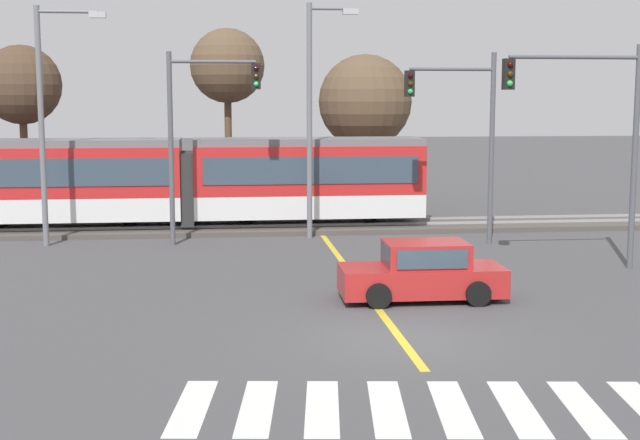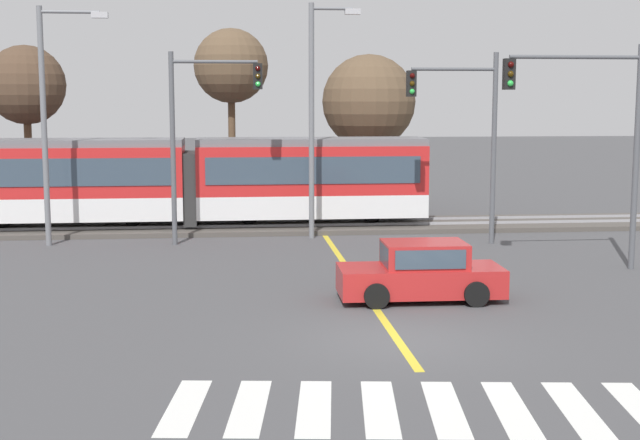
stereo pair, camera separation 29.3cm
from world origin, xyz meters
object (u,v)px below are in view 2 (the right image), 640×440
at_px(street_lamp_west, 50,110).
at_px(bare_tree_far_west, 26,86).
at_px(light_rail_tram, 191,178).
at_px(street_lamp_centre, 316,108).
at_px(bare_tree_east, 369,102).
at_px(traffic_light_mid_right, 594,121).
at_px(traffic_light_far_left, 201,119).
at_px(sedan_crossing, 421,273).
at_px(bare_tree_west, 231,67).
at_px(traffic_light_far_right, 467,122).

height_order(street_lamp_west, bare_tree_far_west, street_lamp_west).
bearing_deg(street_lamp_west, light_rail_tram, 35.08).
xyz_separation_m(light_rail_tram, bare_tree_far_west, (-6.92, 3.56, 3.63)).
xyz_separation_m(street_lamp_centre, bare_tree_east, (3.20, 8.00, 0.18)).
bearing_deg(street_lamp_west, traffic_light_mid_right, -20.23).
height_order(traffic_light_far_left, street_lamp_west, street_lamp_west).
relative_size(sedan_crossing, bare_tree_far_west, 0.57).
height_order(light_rail_tram, street_lamp_west, street_lamp_west).
bearing_deg(traffic_light_mid_right, street_lamp_west, 159.77).
height_order(sedan_crossing, traffic_light_far_left, traffic_light_far_left).
height_order(street_lamp_west, street_lamp_centre, street_lamp_centre).
distance_m(bare_tree_west, bare_tree_east, 6.45).
relative_size(traffic_light_mid_right, street_lamp_centre, 0.79).
distance_m(light_rail_tram, street_lamp_centre, 6.02).
bearing_deg(traffic_light_far_right, street_lamp_centre, 160.12).
relative_size(traffic_light_far_left, bare_tree_west, 0.82).
bearing_deg(bare_tree_west, light_rail_tram, -107.62).
distance_m(traffic_light_far_left, bare_tree_east, 11.63).
relative_size(street_lamp_centre, bare_tree_east, 1.20).
distance_m(sedan_crossing, street_lamp_centre, 11.42).
bearing_deg(street_lamp_centre, street_lamp_west, -175.44).
height_order(traffic_light_mid_right, street_lamp_centre, street_lamp_centre).
bearing_deg(traffic_light_mid_right, traffic_light_far_left, 153.03).
bearing_deg(bare_tree_far_west, street_lamp_west, -71.45).
xyz_separation_m(bare_tree_far_west, bare_tree_east, (14.83, 1.92, -0.67)).
bearing_deg(street_lamp_centre, light_rail_tram, 151.93).
bearing_deg(traffic_light_far_left, bare_tree_far_west, 136.59).
bearing_deg(bare_tree_east, street_lamp_west, -145.13).
height_order(traffic_light_far_right, street_lamp_centre, street_lamp_centre).
bearing_deg(bare_tree_far_west, sedan_crossing, -51.20).
xyz_separation_m(traffic_light_far_right, bare_tree_west, (-8.21, 9.58, 2.21)).
height_order(traffic_light_mid_right, traffic_light_far_left, traffic_light_far_left).
height_order(sedan_crossing, traffic_light_mid_right, traffic_light_mid_right).
bearing_deg(light_rail_tram, street_lamp_west, -144.92).
height_order(traffic_light_far_right, bare_tree_west, bare_tree_west).
xyz_separation_m(traffic_light_far_left, street_lamp_west, (-5.19, 0.26, 0.31)).
height_order(traffic_light_far_right, bare_tree_east, bare_tree_east).
relative_size(traffic_light_mid_right, traffic_light_far_left, 1.00).
relative_size(traffic_light_far_right, traffic_light_mid_right, 1.00).
height_order(street_lamp_centre, bare_tree_far_west, street_lamp_centre).
height_order(sedan_crossing, bare_tree_west, bare_tree_west).
distance_m(traffic_light_far_left, street_lamp_west, 5.21).
xyz_separation_m(sedan_crossing, bare_tree_east, (1.50, 18.51, 4.31)).
bearing_deg(bare_tree_far_west, traffic_light_far_right, -25.30).
bearing_deg(traffic_light_mid_right, light_rail_tram, 142.39).
distance_m(traffic_light_far_right, bare_tree_east, 10.08).
bearing_deg(traffic_light_far_right, bare_tree_east, 101.23).
distance_m(sedan_crossing, traffic_light_far_left, 11.78).
relative_size(light_rail_tram, street_lamp_west, 2.23).
relative_size(street_lamp_west, bare_tree_east, 1.16).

